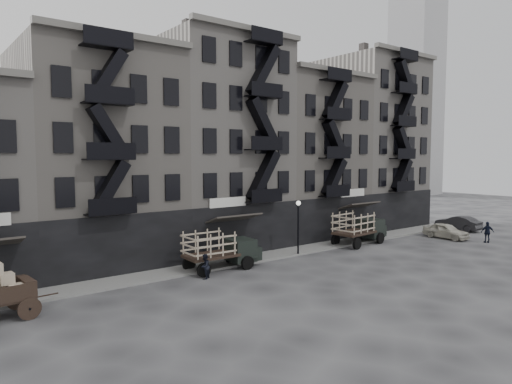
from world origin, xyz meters
TOP-DOWN VIEW (x-y plane):
  - ground at (0.00, 0.00)m, footprint 140.00×140.00m
  - sidewalk at (0.00, 3.75)m, footprint 55.00×2.50m
  - building_midwest at (-10.00, 9.83)m, footprint 10.00×11.35m
  - building_center at (-0.00, 9.82)m, footprint 10.00×11.35m
  - building_mideast at (10.00, 9.83)m, footprint 10.00×11.35m
  - building_east at (20.00, 9.82)m, footprint 10.00×11.35m
  - lamp_post at (3.00, 2.60)m, footprint 0.36×0.36m
  - distant_tower at (60.00, 30.00)m, footprint 8.00×8.00m
  - stake_truck_west at (-4.16, 2.59)m, footprint 5.50×2.44m
  - stake_truck_east at (10.33, 2.62)m, footprint 5.96×2.90m
  - car_east at (19.00, -0.47)m, footprint 1.82×4.25m
  - car_far at (24.44, 1.29)m, footprint 1.60×4.55m
  - pedestrian_mid at (-6.23, 1.27)m, footprint 0.98×0.94m
  - policeman at (19.93, -3.86)m, footprint 1.12×1.09m

SIDE VIEW (x-z plane):
  - ground at x=0.00m, z-range 0.00..0.00m
  - sidewalk at x=0.00m, z-range 0.00..0.15m
  - car_east at x=19.00m, z-range 0.00..1.43m
  - car_far at x=24.44m, z-range 0.00..1.50m
  - pedestrian_mid at x=-6.23m, z-range 0.00..1.59m
  - policeman at x=19.93m, z-range 0.00..1.89m
  - stake_truck_west at x=-4.16m, z-range 0.19..2.91m
  - stake_truck_east at x=10.33m, z-range 0.20..3.10m
  - lamp_post at x=3.00m, z-range 0.64..4.92m
  - building_midwest at x=-10.00m, z-range -0.60..15.60m
  - building_mideast at x=10.00m, z-range -0.60..15.60m
  - building_center at x=0.00m, z-range -0.60..17.60m
  - building_east at x=20.00m, z-range -0.60..18.60m
  - distant_tower at x=60.00m, z-range 0.76..66.76m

